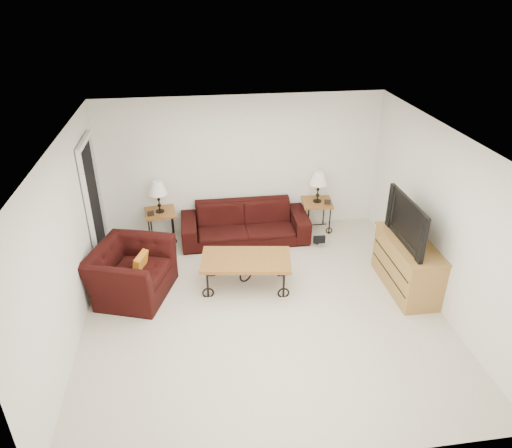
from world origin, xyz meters
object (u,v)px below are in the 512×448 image
(side_table_left, at_px, (162,226))
(lamp_left, at_px, (158,197))
(lamp_right, at_px, (318,187))
(coffee_table, at_px, (246,272))
(tv_stand, at_px, (407,265))
(television, at_px, (414,221))
(sofa, at_px, (245,223))
(side_table_right, at_px, (316,216))
(backpack, at_px, (318,235))
(armchair, at_px, (131,272))

(side_table_left, bearing_deg, lamp_left, 0.00)
(lamp_right, height_order, coffee_table, lamp_right)
(tv_stand, relative_size, television, 1.12)
(sofa, distance_m, television, 2.99)
(side_table_right, bearing_deg, side_table_left, 180.00)
(side_table_right, xyz_separation_m, coffee_table, (-1.52, -1.64, -0.04))
(sofa, relative_size, tv_stand, 1.68)
(sofa, relative_size, lamp_left, 3.94)
(side_table_right, bearing_deg, television, -66.73)
(side_table_right, bearing_deg, backpack, -101.38)
(side_table_left, bearing_deg, armchair, -103.47)
(tv_stand, height_order, television, television)
(sofa, bearing_deg, lamp_right, 7.52)
(side_table_right, xyz_separation_m, lamp_right, (0.00, 0.00, 0.58))
(sofa, xyz_separation_m, lamp_left, (-1.48, 0.18, 0.53))
(armchair, height_order, television, television)
(side_table_right, height_order, armchair, armchair)
(coffee_table, height_order, television, television)
(tv_stand, height_order, backpack, tv_stand)
(armchair, bearing_deg, tv_stand, -77.10)
(sofa, relative_size, side_table_right, 3.87)
(side_table_left, xyz_separation_m, television, (3.71, -2.00, 0.86))
(side_table_left, distance_m, lamp_right, 2.90)
(side_table_left, relative_size, backpack, 1.39)
(side_table_right, xyz_separation_m, television, (0.86, -2.00, 0.86))
(side_table_left, bearing_deg, lamp_right, 0.00)
(tv_stand, relative_size, backpack, 3.25)
(lamp_right, distance_m, tv_stand, 2.24)
(lamp_left, height_order, armchair, lamp_left)
(side_table_left, distance_m, armchair, 1.63)
(television, bearing_deg, backpack, -145.84)
(sofa, height_order, tv_stand, tv_stand)
(side_table_right, bearing_deg, lamp_right, 0.00)
(sofa, height_order, television, television)
(sofa, relative_size, lamp_right, 3.87)
(side_table_left, height_order, tv_stand, tv_stand)
(side_table_left, height_order, lamp_right, lamp_right)
(tv_stand, bearing_deg, television, 180.00)
(television, distance_m, backpack, 1.98)
(tv_stand, xyz_separation_m, backpack, (-1.00, 1.44, -0.20))
(coffee_table, xyz_separation_m, television, (2.38, -0.37, 0.90))
(sofa, distance_m, lamp_left, 1.58)
(lamp_left, xyz_separation_m, backpack, (2.73, -0.57, -0.65))
(tv_stand, bearing_deg, side_table_left, 151.73)
(television, xyz_separation_m, backpack, (-0.98, 1.44, -0.94))
(backpack, bearing_deg, tv_stand, -41.72)
(lamp_left, bearing_deg, sofa, -6.93)
(backpack, bearing_deg, armchair, -148.35)
(coffee_table, bearing_deg, television, -8.74)
(lamp_left, xyz_separation_m, tv_stand, (3.73, -2.00, -0.46))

